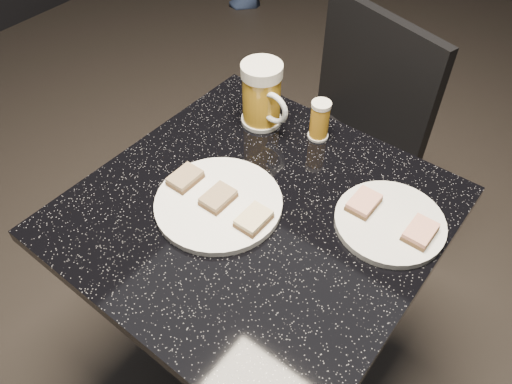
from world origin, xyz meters
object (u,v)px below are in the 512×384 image
plate_large (219,203)px  table (256,275)px  beer_mug (262,95)px  chair (337,143)px  plate_small (390,222)px  beer_tumbler (320,120)px

plate_large → table: size_ratio=0.35×
beer_mug → chair: bearing=79.2°
plate_large → plate_small: bearing=29.6°
beer_tumbler → plate_small: bearing=-28.1°
beer_mug → beer_tumbler: bearing=15.1°
chair → plate_small: bearing=-50.1°
table → beer_mug: size_ratio=4.75×
beer_tumbler → plate_large: bearing=-97.5°
table → beer_mug: 0.43m
plate_large → beer_tumbler: size_ratio=2.69×
beer_mug → chair: beer_mug is taller
table → chair: (-0.11, 0.54, -0.01)m
plate_small → table: bearing=-150.9°
beer_mug → table: bearing=-54.9°
beer_mug → chair: (0.06, 0.31, -0.33)m
plate_large → beer_tumbler: (0.04, 0.31, 0.04)m
beer_mug → chair: size_ratio=0.18×
beer_mug → beer_tumbler: size_ratio=1.61×
plate_small → beer_mug: bearing=165.7°
table → beer_mug: (-0.16, 0.23, 0.32)m
chair → beer_mug: bearing=-100.8°
plate_small → beer_tumbler: size_ratio=2.25×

